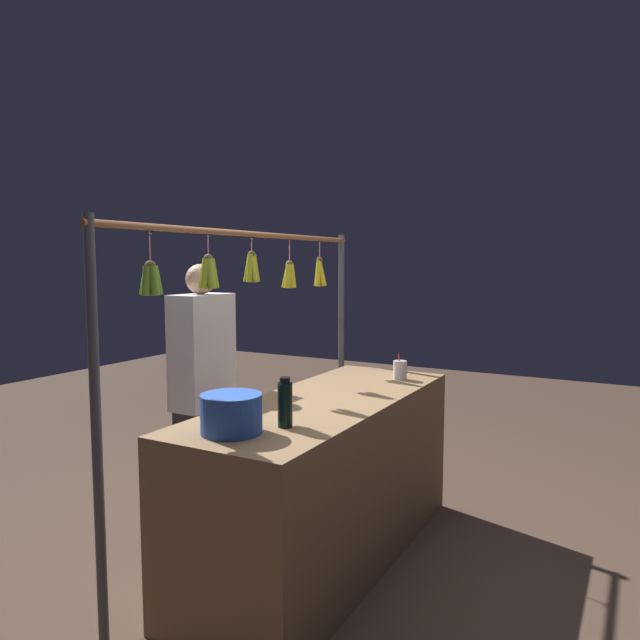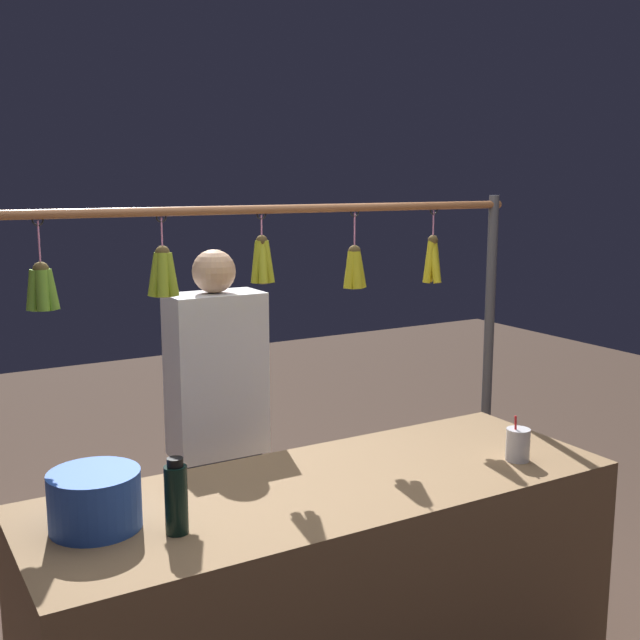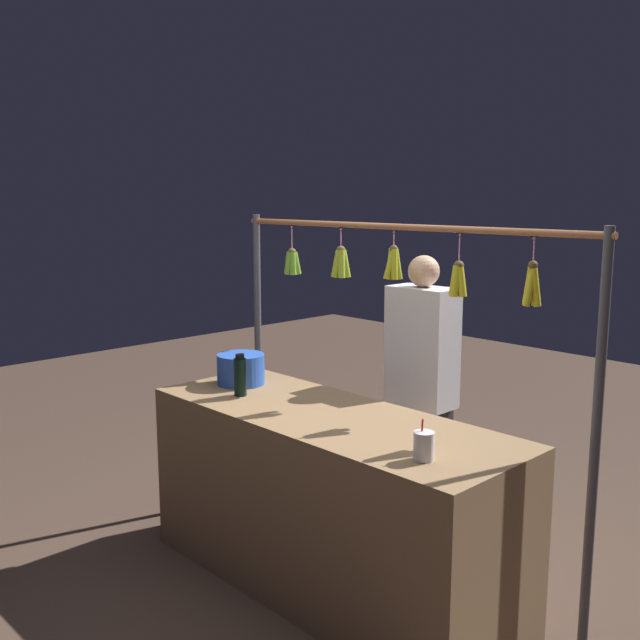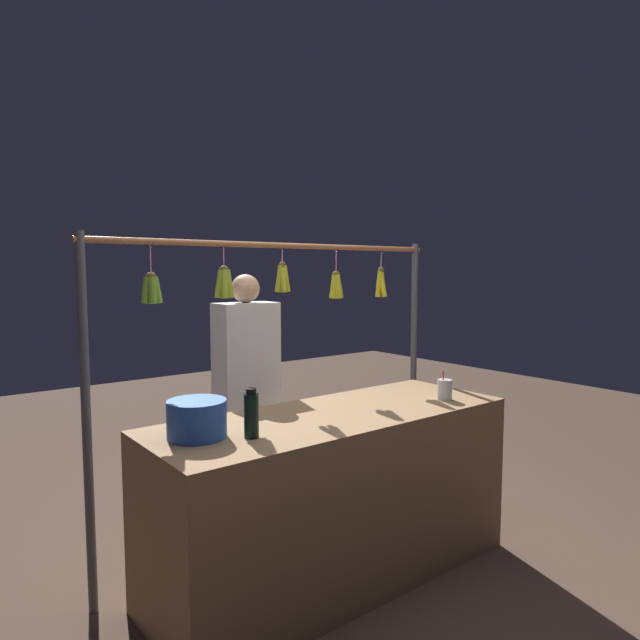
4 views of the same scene
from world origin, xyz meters
TOP-DOWN VIEW (x-y plane):
  - ground_plane at (0.00, 0.00)m, footprint 12.00×12.00m
  - market_counter at (0.00, 0.00)m, footprint 2.00×0.72m
  - display_rack at (0.02, -0.47)m, footprint 2.31×0.11m
  - water_bottle at (0.57, 0.10)m, footprint 0.07×0.07m
  - blue_bucket at (0.76, -0.05)m, footprint 0.27×0.27m
  - drink_cup at (-0.71, 0.16)m, footprint 0.09×0.09m
  - vendor_person at (0.06, -0.79)m, footprint 0.39×0.21m

SIDE VIEW (x-z plane):
  - ground_plane at x=0.00m, z-range 0.00..0.00m
  - market_counter at x=0.00m, z-range 0.00..0.90m
  - vendor_person at x=0.06m, z-range -0.01..1.62m
  - drink_cup at x=-0.71m, z-range 0.87..1.04m
  - blue_bucket at x=0.76m, z-range 0.90..1.07m
  - water_bottle at x=0.57m, z-range 0.89..1.12m
  - display_rack at x=0.02m, z-range 0.38..2.21m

